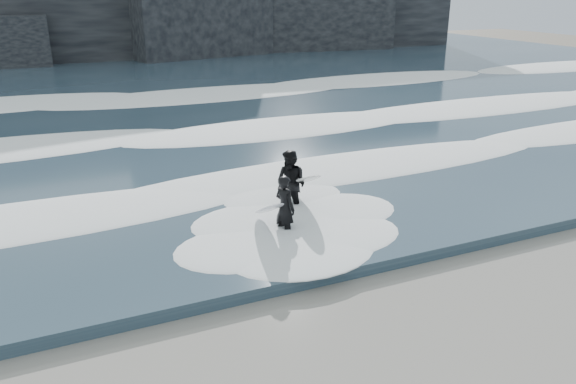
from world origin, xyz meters
The scene contains 7 objects.
ground centered at (0.00, 0.00, 0.00)m, with size 120.00×120.00×0.00m, color #7D6D59.
sea centered at (0.00, 29.00, 0.15)m, with size 90.00×52.00×0.30m, color #2A3D4C.
foam_near centered at (0.00, 9.00, 0.40)m, with size 60.00×3.20×0.20m, color white.
foam_mid centered at (0.00, 16.00, 0.42)m, with size 60.00×4.00×0.24m, color white.
foam_far centered at (0.00, 25.00, 0.45)m, with size 60.00×4.80×0.30m, color white.
surfer_left centered at (0.84, 5.54, 0.86)m, with size 0.99×1.73×1.71m.
surfer_right centered at (1.71, 6.85, 0.95)m, with size 1.36×2.09×1.89m.
Camera 1 is at (-4.29, -6.33, 6.06)m, focal length 35.00 mm.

